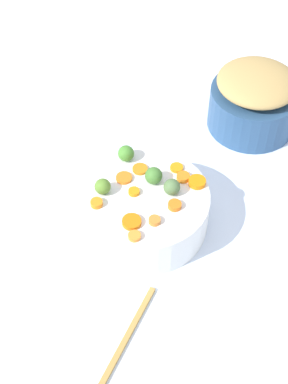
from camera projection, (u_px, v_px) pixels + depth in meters
name	position (u px, v px, depth m)	size (l,w,h in m)	color
tabletop	(137.00, 237.00, 1.29)	(2.40, 2.40, 0.02)	white
serving_bowl_carrots	(144.00, 210.00, 1.27)	(0.28, 0.28, 0.10)	white
metal_pot	(253.00, 108.00, 1.48)	(0.22, 0.22, 0.11)	navy
stuffing_mound	(257.00, 82.00, 1.42)	(0.20, 0.20, 0.05)	tan
carrot_slice_0	(97.00, 203.00, 1.21)	(0.03, 0.03, 0.01)	orange
carrot_slice_1	(134.00, 236.00, 1.15)	(0.03, 0.03, 0.01)	orange
carrot_slice_2	(134.00, 222.00, 1.18)	(0.04, 0.04, 0.01)	orange
carrot_slice_3	(155.00, 221.00, 1.18)	(0.02, 0.02, 0.01)	orange
carrot_slice_4	(124.00, 178.00, 1.26)	(0.04, 0.04, 0.01)	orange
carrot_slice_5	(134.00, 192.00, 1.23)	(0.02, 0.02, 0.01)	orange
carrot_slice_6	(175.00, 205.00, 1.21)	(0.03, 0.03, 0.01)	orange
carrot_slice_7	(140.00, 169.00, 1.28)	(0.03, 0.03, 0.01)	orange
carrot_slice_8	(197.00, 182.00, 1.25)	(0.04, 0.04, 0.01)	orange
carrot_slice_9	(183.00, 177.00, 1.26)	(0.03, 0.03, 0.01)	orange
carrot_slice_10	(177.00, 168.00, 1.28)	(0.03, 0.03, 0.01)	orange
brussels_sprout_0	(103.00, 187.00, 1.22)	(0.03, 0.03, 0.03)	#58852D
brussels_sprout_1	(172.00, 187.00, 1.22)	(0.04, 0.04, 0.04)	#507240
brussels_sprout_2	(154.00, 176.00, 1.24)	(0.04, 0.04, 0.04)	#447B31
brussels_sprout_3	(126.00, 153.00, 1.29)	(0.04, 0.04, 0.04)	#47872F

